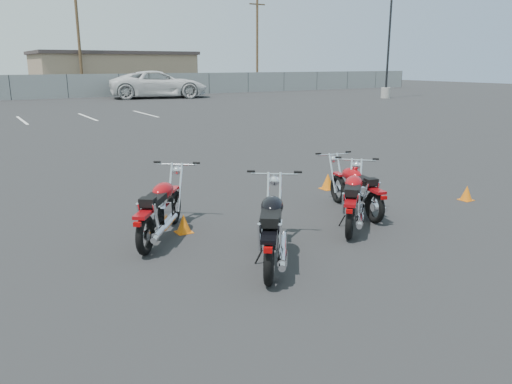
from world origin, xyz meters
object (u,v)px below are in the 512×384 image
motorcycle_rear_red (356,189)px  motorcycle_second_black (272,228)px  white_van (158,76)px  motorcycle_front_red (161,209)px  motorcycle_third_red (353,200)px

motorcycle_rear_red → motorcycle_second_black: bearing=-155.1°
motorcycle_rear_red → white_van: 32.17m
motorcycle_second_black → white_van: 34.00m
motorcycle_front_red → motorcycle_second_black: 1.91m
motorcycle_second_black → motorcycle_rear_red: 2.80m
motorcycle_front_red → motorcycle_rear_red: (3.47, -0.49, -0.03)m
motorcycle_second_black → motorcycle_third_red: (1.97, 0.62, -0.03)m
motorcycle_front_red → white_van: (11.32, 30.69, 1.17)m
motorcycle_rear_red → motorcycle_front_red: bearing=172.0°
motorcycle_front_red → motorcycle_third_red: size_ratio=1.10×
motorcycle_second_black → motorcycle_third_red: 2.07m
motorcycle_front_red → white_van: white_van is taller
motorcycle_rear_red → motorcycle_third_red: bearing=-135.7°
motorcycle_second_black → white_van: bearing=72.2°
motorcycle_second_black → white_van: (10.39, 32.35, 1.15)m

